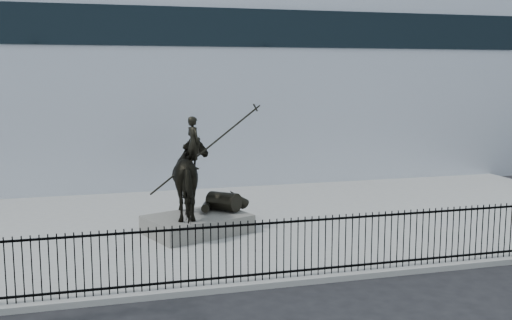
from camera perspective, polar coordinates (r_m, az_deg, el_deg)
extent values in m
plane|color=black|center=(13.76, 2.92, -13.54)|extent=(120.00, 120.00, 0.00)
cube|color=gray|center=(20.18, -3.39, -6.18)|extent=(30.00, 12.00, 0.15)
cube|color=silver|center=(32.37, -8.34, 7.14)|extent=(44.00, 14.00, 9.00)
cube|color=black|center=(14.77, 1.38, -10.73)|extent=(22.00, 0.05, 0.05)
cube|color=black|center=(14.41, 1.39, -6.03)|extent=(22.00, 0.05, 0.05)
cube|color=black|center=(14.59, 1.39, -8.50)|extent=(22.00, 0.03, 1.50)
cube|color=#55534E|center=(18.89, -5.61, -6.10)|extent=(3.53, 2.97, 0.56)
imported|color=black|center=(18.58, -5.67, -1.68)|extent=(2.72, 2.93, 2.39)
imported|color=black|center=(18.37, -5.98, 1.65)|extent=(0.57, 0.69, 1.62)
cylinder|color=black|center=(18.61, -4.84, 0.99)|extent=(3.63, 1.38, 2.43)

